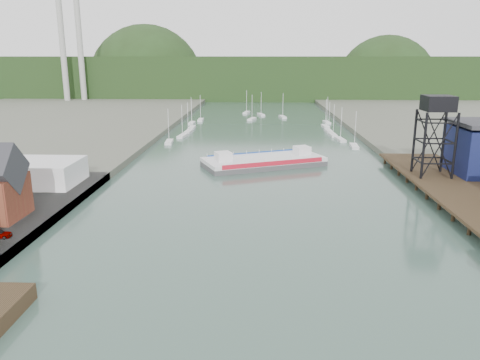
{
  "coord_description": "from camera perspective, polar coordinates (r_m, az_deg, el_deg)",
  "views": [
    {
      "loc": [
        -0.08,
        -35.96,
        25.31
      ],
      "look_at": [
        -3.44,
        45.24,
        4.0
      ],
      "focal_mm": 35.0,
      "sensor_mm": 36.0,
      "label": 1
    }
  ],
  "objects": [
    {
      "name": "marina_sailboats",
      "position": [
        176.2,
        2.42,
        6.54
      ],
      "size": [
        57.71,
        92.65,
        0.9
      ],
      "color": "silver",
      "rests_on": "ground"
    },
    {
      "name": "smokestacks",
      "position": [
        288.64,
        -19.84,
        14.79
      ],
      "size": [
        11.2,
        8.2,
        60.0
      ],
      "color": "#A2A29D",
      "rests_on": "ground"
    },
    {
      "name": "chain_ferry",
      "position": [
        112.82,
        2.91,
        2.32
      ],
      "size": [
        30.78,
        21.8,
        4.12
      ],
      "rotation": [
        0.0,
        0.0,
        0.41
      ],
      "color": "#454547",
      "rests_on": "ground"
    },
    {
      "name": "ground",
      "position": [
        43.97,
        2.18,
        -20.46
      ],
      "size": [
        600.0,
        600.0,
        0.0
      ],
      "primitive_type": "plane",
      "color": "#283F38",
      "rests_on": "ground"
    },
    {
      "name": "east_pier",
      "position": [
        92.07,
        26.03,
        -1.57
      ],
      "size": [
        14.0,
        70.0,
        2.45
      ],
      "color": "black",
      "rests_on": "ground"
    },
    {
      "name": "lift_tower",
      "position": [
        100.76,
        22.97,
        8.04
      ],
      "size": [
        6.5,
        6.5,
        16.0
      ],
      "color": "black",
      "rests_on": "east_pier"
    },
    {
      "name": "distant_hills",
      "position": [
        337.67,
        1.75,
        12.15
      ],
      "size": [
        500.0,
        120.0,
        80.0
      ],
      "color": "#1E2F15",
      "rests_on": "ground"
    },
    {
      "name": "white_shed",
      "position": [
        98.89,
        -24.07,
        0.86
      ],
      "size": [
        18.0,
        12.0,
        4.5
      ],
      "primitive_type": "cube",
      "color": "silver",
      "rests_on": "west_quay"
    }
  ]
}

